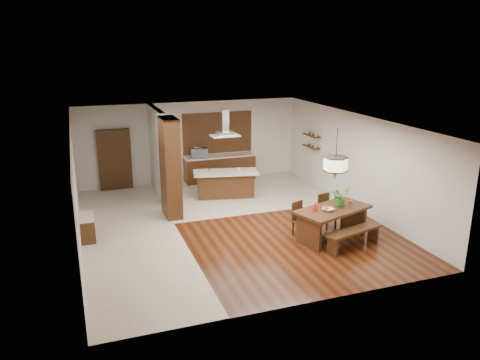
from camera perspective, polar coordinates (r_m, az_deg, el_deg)
name	(u,v)px	position (r m, az deg, el deg)	size (l,w,h in m)	color
room_shell	(230,152)	(12.64, -1.28, 3.40)	(9.00, 9.04, 2.92)	#361709
tile_hallway	(131,236)	(12.73, -13.14, -6.68)	(2.50, 9.00, 0.01)	beige
tile_kitchen	(242,193)	(15.86, 0.22, -1.59)	(5.50, 4.00, 0.01)	beige
soffit_band	(229,122)	(12.48, -1.31, 7.09)	(8.00, 9.00, 0.02)	#3C220F
partition_pier	(170,168)	(13.58, -8.49, 1.48)	(0.45, 1.00, 2.90)	#311C0D
partition_stub	(158,152)	(15.59, -10.01, 3.35)	(0.18, 2.40, 2.90)	silver
hallway_console	(88,228)	(12.75, -18.09, -5.54)	(0.37, 0.88, 0.63)	#311C0D
hallway_doorway	(115,160)	(16.59, -15.02, 2.41)	(1.10, 0.20, 2.10)	#311C0D
rear_counter	(220,168)	(17.20, -2.48, 1.47)	(2.60, 0.62, 0.95)	#311C0D
kitchen_window	(217,133)	(17.16, -2.79, 5.79)	(2.60, 0.08, 1.50)	#95622C
shelf_lower	(311,147)	(16.62, 8.66, 4.05)	(0.26, 0.90, 0.04)	#311C0D
shelf_upper	(312,135)	(16.54, 8.72, 5.40)	(0.26, 0.90, 0.04)	#311C0D
dining_table	(333,216)	(12.31, 11.21, -4.35)	(2.19, 1.57, 0.82)	#311C0D
dining_bench	(354,238)	(12.04, 13.69, -6.92)	(1.67, 0.36, 0.47)	#311C0D
dining_chair_left	(302,219)	(12.40, 7.56, -4.77)	(0.40, 0.40, 0.91)	#311C0D
dining_chair_right	(327,211)	(13.09, 10.61, -3.74)	(0.41, 0.41, 0.92)	#311C0D
pendant_lantern	(336,154)	(11.84, 11.65, 3.09)	(0.64, 0.64, 1.31)	beige
foliage_plant	(340,196)	(12.38, 12.10, -1.94)	(0.47, 0.40, 0.52)	#377727
fruit_bowl	(328,210)	(12.01, 10.69, -3.57)	(0.28, 0.28, 0.07)	beige
napkin_cone	(315,207)	(11.90, 9.12, -3.23)	(0.15, 0.15, 0.24)	#B50D0C
gold_ornament	(351,203)	(12.59, 13.34, -2.69)	(0.08, 0.08, 0.11)	gold
kitchen_island	(225,184)	(15.39, -1.79, -0.45)	(2.23, 1.32, 0.86)	#311C0D
range_hood	(225,123)	(14.94, -1.86, 7.00)	(0.90, 0.55, 0.87)	silver
island_cup	(239,169)	(15.29, -0.17, 1.29)	(0.14, 0.14, 0.11)	silver
microwave	(199,153)	(16.81, -4.98, 3.30)	(0.58, 0.40, 0.32)	silver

